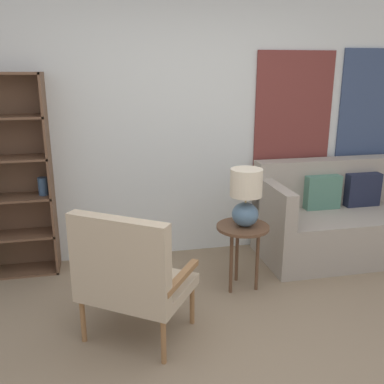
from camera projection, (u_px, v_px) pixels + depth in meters
name	position (u px, v px, depth m)	size (l,w,h in m)	color
ground_plane	(246.00, 383.00, 2.61)	(14.00, 14.00, 0.00)	#847056
wall_back	(189.00, 120.00, 4.14)	(6.40, 0.08, 2.70)	silver
armchair	(129.00, 273.00, 2.85)	(0.90, 0.86, 0.95)	olive
couch	(345.00, 220.00, 4.33)	(1.75, 0.82, 0.94)	#9E9384
side_table	(243.00, 234.00, 3.60)	(0.44, 0.44, 0.57)	brown
table_lamp	(246.00, 195.00, 3.49)	(0.26, 0.26, 0.49)	slate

